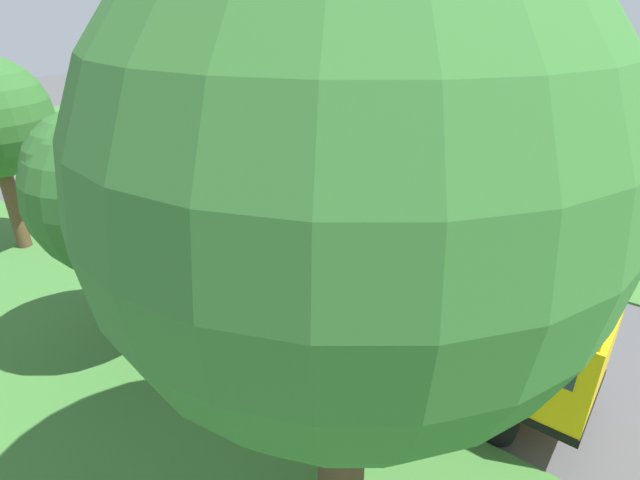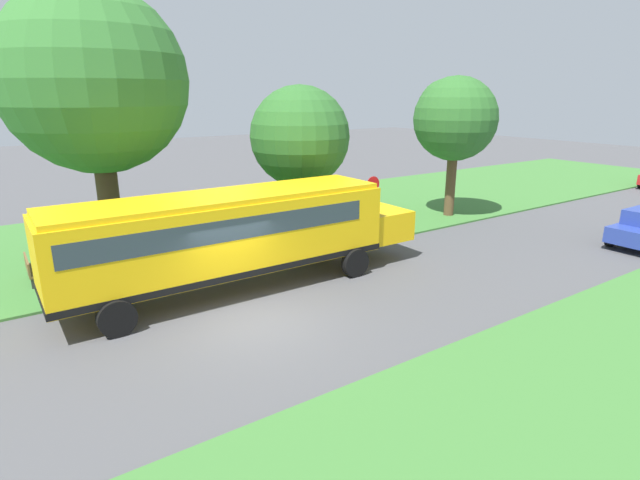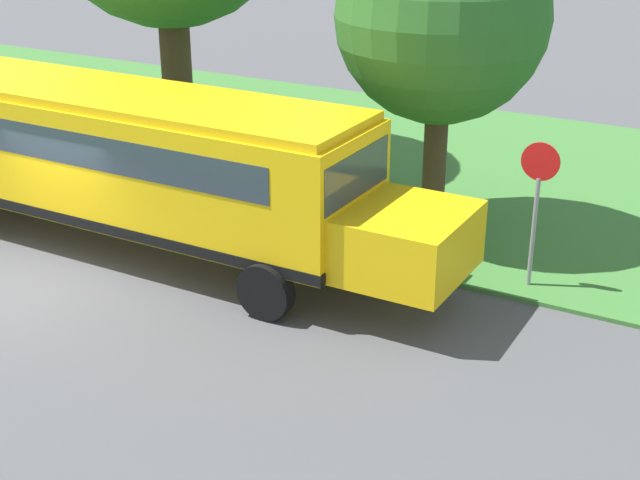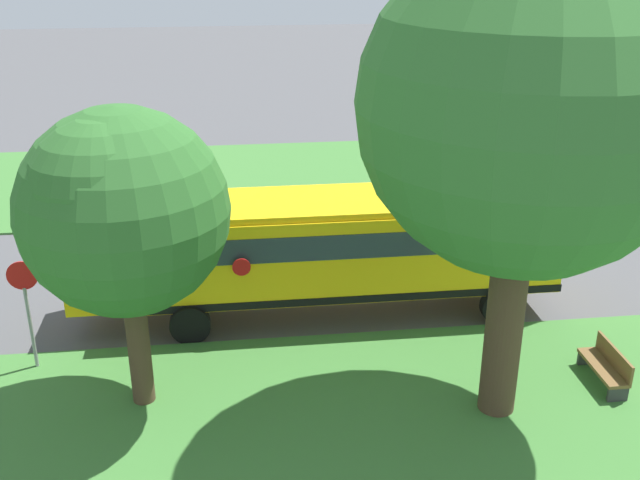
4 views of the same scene
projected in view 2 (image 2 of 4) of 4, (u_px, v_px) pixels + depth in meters
ground_plane at (255, 322)px, 13.86m from camera, size 120.00×120.00×0.00m
grass_verge at (150, 238)px, 21.77m from camera, size 12.00×80.00×0.08m
school_bus at (234, 232)px, 15.69m from camera, size 2.84×12.42×3.16m
oak_tree_beside_bus at (96, 82)px, 16.98m from camera, size 6.27×6.27×9.67m
oak_tree_roadside_mid at (300, 133)px, 20.61m from camera, size 4.13×4.13×6.48m
oak_tree_far_end at (453, 117)px, 24.44m from camera, size 4.09×4.09×6.97m
stop_sign at (373, 200)px, 21.38m from camera, size 0.08×0.68×2.74m
park_bench at (34, 270)px, 16.59m from camera, size 1.60×0.51×0.92m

